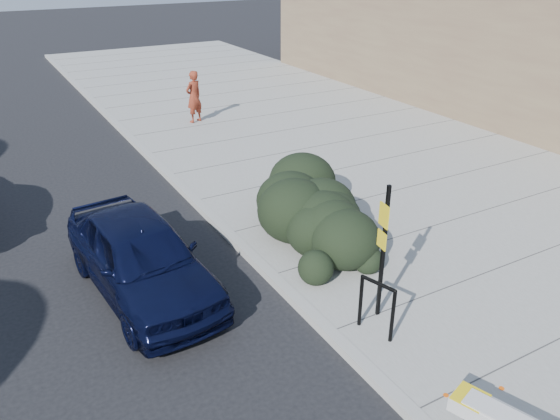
{
  "coord_description": "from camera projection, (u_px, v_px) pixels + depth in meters",
  "views": [
    {
      "loc": [
        -4.35,
        -5.92,
        5.9
      ],
      "look_at": [
        0.68,
        2.93,
        1.0
      ],
      "focal_mm": 35.0,
      "sensor_mm": 36.0,
      "label": 1
    }
  ],
  "objects": [
    {
      "name": "sign_post",
      "position": [
        383.0,
        244.0,
        8.89
      ],
      "size": [
        0.11,
        0.28,
        2.44
      ],
      "rotation": [
        0.0,
        0.0,
        -0.17
      ],
      "color": "black",
      "rests_on": "sidewalk_near"
    },
    {
      "name": "ground",
      "position": [
        331.0,
        338.0,
        9.13
      ],
      "size": [
        120.0,
        120.0,
        0.0
      ],
      "primitive_type": "plane",
      "color": "black",
      "rests_on": "ground"
    },
    {
      "name": "pedestrian",
      "position": [
        194.0,
        97.0,
        19.6
      ],
      "size": [
        0.79,
        0.66,
        1.85
      ],
      "primitive_type": "imported",
      "rotation": [
        0.0,
        0.0,
        3.52
      ],
      "color": "maroon",
      "rests_on": "sidewalk_near"
    },
    {
      "name": "sedan_navy",
      "position": [
        141.0,
        256.0,
        10.08
      ],
      "size": [
        2.19,
        4.58,
        1.51
      ],
      "primitive_type": "imported",
      "rotation": [
        0.0,
        0.0,
        0.09
      ],
      "color": "black",
      "rests_on": "ground"
    },
    {
      "name": "curb_near",
      "position": [
        212.0,
        218.0,
        13.01
      ],
      "size": [
        0.22,
        50.0,
        0.17
      ],
      "primitive_type": "cube",
      "color": "#9E9E99",
      "rests_on": "ground"
    },
    {
      "name": "bike_rack",
      "position": [
        377.0,
        303.0,
        8.78
      ],
      "size": [
        0.25,
        0.65,
        0.99
      ],
      "rotation": [
        0.0,
        0.0,
        0.3
      ],
      "color": "black",
      "rests_on": "sidewalk_near"
    },
    {
      "name": "sidewalk_near",
      "position": [
        394.0,
        175.0,
        15.51
      ],
      "size": [
        11.2,
        50.0,
        0.15
      ],
      "primitive_type": "cube",
      "color": "gray",
      "rests_on": "ground"
    },
    {
      "name": "hedge",
      "position": [
        309.0,
        203.0,
        11.85
      ],
      "size": [
        3.05,
        4.35,
        1.48
      ],
      "primitive_type": "ellipsoid",
      "rotation": [
        0.0,
        0.0,
        0.3
      ],
      "color": "black",
      "rests_on": "sidewalk_near"
    }
  ]
}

